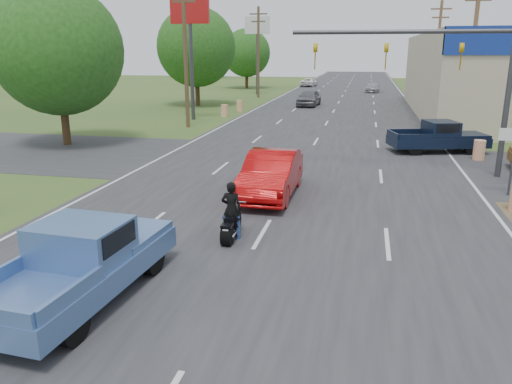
% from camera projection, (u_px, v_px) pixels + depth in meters
% --- Properties ---
extents(main_road, '(15.00, 180.00, 0.02)m').
position_uv_depth(main_road, '(334.00, 111.00, 44.85)').
color(main_road, '#2D2D30').
rests_on(main_road, ground).
extents(cross_road, '(120.00, 10.00, 0.02)m').
position_uv_depth(cross_road, '(304.00, 163.00, 24.17)').
color(cross_road, '#2D2D30').
rests_on(cross_road, ground).
extents(utility_pole_2, '(2.00, 0.28, 10.00)m').
position_uv_depth(utility_pole_2, '(473.00, 50.00, 32.99)').
color(utility_pole_2, '#4C3823').
rests_on(utility_pole_2, ground).
extents(utility_pole_3, '(2.00, 0.28, 10.00)m').
position_uv_depth(utility_pole_3, '(437.00, 50.00, 49.91)').
color(utility_pole_3, '#4C3823').
rests_on(utility_pole_3, ground).
extents(utility_pole_5, '(2.00, 0.28, 10.00)m').
position_uv_depth(utility_pole_5, '(185.00, 50.00, 34.06)').
color(utility_pole_5, '#4C3823').
rests_on(utility_pole_5, ground).
extents(utility_pole_6, '(2.00, 0.28, 10.00)m').
position_uv_depth(utility_pole_6, '(258.00, 50.00, 56.62)').
color(utility_pole_6, '#4C3823').
rests_on(utility_pole_6, ground).
extents(tree_0, '(7.14, 7.14, 8.84)m').
position_uv_depth(tree_0, '(58.00, 50.00, 27.48)').
color(tree_0, '#422D19').
rests_on(tree_0, ground).
extents(tree_1, '(7.56, 7.56, 9.36)m').
position_uv_depth(tree_1, '(196.00, 47.00, 47.97)').
color(tree_1, '#422D19').
rests_on(tree_1, ground).
extents(tree_2, '(6.72, 6.72, 8.32)m').
position_uv_depth(tree_2, '(247.00, 53.00, 70.85)').
color(tree_2, '#422D19').
rests_on(tree_2, ground).
extents(tree_4, '(9.24, 9.24, 11.44)m').
position_uv_depth(tree_4, '(32.00, 41.00, 87.15)').
color(tree_4, '#422D19').
rests_on(tree_4, ground).
extents(tree_6, '(8.82, 8.82, 10.92)m').
position_uv_depth(tree_6, '(204.00, 44.00, 100.92)').
color(tree_6, '#422D19').
rests_on(tree_6, ground).
extents(barrel_1, '(0.56, 0.56, 1.00)m').
position_uv_depth(barrel_1, '(479.00, 150.00, 24.66)').
color(barrel_1, orange).
rests_on(barrel_1, ground).
extents(barrel_2, '(0.56, 0.56, 1.00)m').
position_uv_depth(barrel_2, '(224.00, 111.00, 40.81)').
color(barrel_2, orange).
rests_on(barrel_2, ground).
extents(barrel_3, '(0.56, 0.56, 1.00)m').
position_uv_depth(barrel_3, '(240.00, 106.00, 44.51)').
color(barrel_3, orange).
rests_on(barrel_3, ground).
extents(pole_sign_left_near, '(3.00, 0.35, 9.20)m').
position_uv_depth(pole_sign_left_near, '(190.00, 24.00, 37.52)').
color(pole_sign_left_near, '#3F3F44').
rests_on(pole_sign_left_near, ground).
extents(pole_sign_left_far, '(3.00, 0.35, 9.20)m').
position_uv_depth(pole_sign_left_far, '(257.00, 34.00, 60.08)').
color(pole_sign_left_far, '#3F3F44').
rests_on(pole_sign_left_far, ground).
extents(signal_mast, '(9.12, 0.40, 7.00)m').
position_uv_depth(signal_mast, '(443.00, 62.00, 20.73)').
color(signal_mast, '#3F3F44').
rests_on(signal_mast, ground).
extents(red_convertible, '(1.77, 5.01, 1.65)m').
position_uv_depth(red_convertible, '(271.00, 174.00, 18.45)').
color(red_convertible, '#A70708').
rests_on(red_convertible, ground).
extents(motorcycle, '(0.58, 1.87, 0.95)m').
position_uv_depth(motorcycle, '(231.00, 225.00, 14.27)').
color(motorcycle, black).
rests_on(motorcycle, ground).
extents(rider, '(0.59, 0.40, 1.60)m').
position_uv_depth(rider, '(231.00, 212.00, 14.19)').
color(rider, black).
rests_on(rider, ground).
extents(blue_pickup, '(2.36, 5.36, 1.74)m').
position_uv_depth(blue_pickup, '(84.00, 260.00, 10.80)').
color(blue_pickup, black).
rests_on(blue_pickup, ground).
extents(navy_pickup, '(5.36, 3.20, 1.67)m').
position_uv_depth(navy_pickup, '(440.00, 137.00, 26.52)').
color(navy_pickup, black).
rests_on(navy_pickup, ground).
extents(distant_car_grey, '(2.22, 4.80, 1.59)m').
position_uv_depth(distant_car_grey, '(309.00, 98.00, 48.82)').
color(distant_car_grey, slate).
rests_on(distant_car_grey, ground).
extents(distant_car_silver, '(2.00, 4.44, 1.26)m').
position_uv_depth(distant_car_silver, '(373.00, 87.00, 65.28)').
color(distant_car_silver, '#9D9EA2').
rests_on(distant_car_silver, ground).
extents(distant_car_white, '(2.42, 4.58, 1.23)m').
position_uv_depth(distant_car_white, '(309.00, 82.00, 75.84)').
color(distant_car_white, white).
rests_on(distant_car_white, ground).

